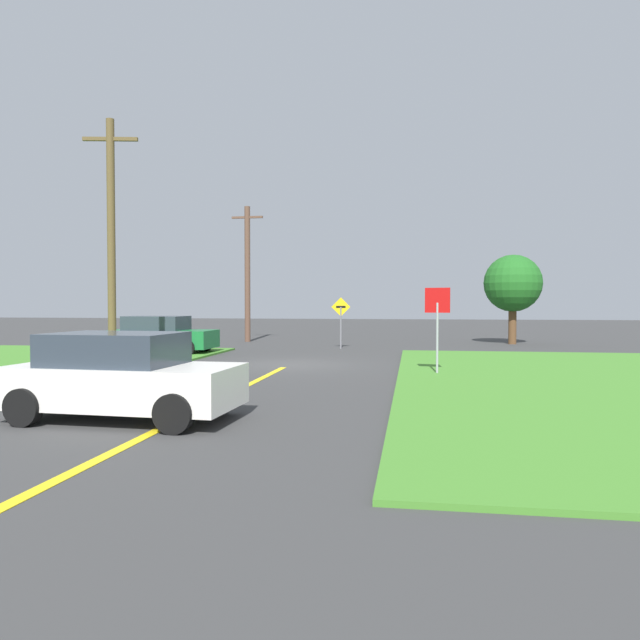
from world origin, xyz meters
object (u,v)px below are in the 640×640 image
Objects in this scene: stop_sign at (437,314)px; car_behind_on_main_road at (122,377)px; parked_car_near_building at (161,335)px; utility_pole_near at (111,240)px; oak_tree_left at (513,284)px; direction_sign at (341,317)px; utility_pole_mid at (247,272)px.

stop_sign reaches higher than car_behind_on_main_road.
parked_car_near_building is 0.55× the size of utility_pole_near.
car_behind_on_main_road is at bearing -115.68° from oak_tree_left.
direction_sign is at bearing 28.84° from parked_car_near_building.
oak_tree_left is at bearing 28.91° from parked_car_near_building.
stop_sign is at bearing -54.84° from utility_pole_mid.
direction_sign is (7.35, 3.88, 0.72)m from parked_car_near_building.
parked_car_near_building is 0.60× the size of utility_pole_mid.
oak_tree_left is at bearing 67.23° from car_behind_on_main_road.
stop_sign is 12.94m from parked_car_near_building.
car_behind_on_main_road is at bearing -96.43° from direction_sign.
utility_pole_near reaches higher than car_behind_on_main_road.
direction_sign is at bearing 55.56° from utility_pole_near.
stop_sign is at bearing -1.59° from utility_pole_near.
parked_car_near_building is 8.90m from utility_pole_mid.
stop_sign is 1.08× the size of direction_sign.
stop_sign is 0.35× the size of utility_pole_mid.
car_behind_on_main_road is 22.35m from utility_pole_mid.
utility_pole_near reaches higher than stop_sign.
utility_pole_mid is at bearing 80.65° from parked_car_near_building.
parked_car_near_building is 18.23m from oak_tree_left.
stop_sign is at bearing -26.31° from parked_car_near_building.
car_behind_on_main_road is 0.90× the size of oak_tree_left.
utility_pole_mid is 7.66m from direction_sign.
stop_sign reaches higher than parked_car_near_building.
car_behind_on_main_road is 1.75× the size of direction_sign.
utility_pole_mid is 14.49m from oak_tree_left.
utility_pole_near is (-10.63, 0.30, 2.42)m from stop_sign.
utility_pole_near is 3.37× the size of direction_sign.
parked_car_near_building is 0.96× the size of oak_tree_left.
utility_pole_near is (0.83, -5.63, 3.47)m from parked_car_near_building.
car_behind_on_main_road is 17.59m from direction_sign.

